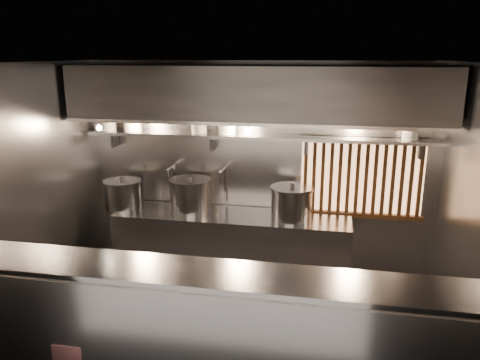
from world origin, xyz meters
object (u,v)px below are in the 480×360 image
(stock_pot_right, at_px, (291,203))
(heat_lamp, at_px, (97,123))
(stock_pot_left, at_px, (123,194))
(pendant_bulb, at_px, (248,131))
(stock_pot_mid, at_px, (190,195))

(stock_pot_right, bearing_deg, heat_lamp, -174.20)
(stock_pot_left, height_order, stock_pot_right, stock_pot_right)
(pendant_bulb, height_order, stock_pot_left, pendant_bulb)
(stock_pot_mid, bearing_deg, pendant_bulb, 2.91)
(pendant_bulb, distance_m, stock_pot_left, 1.87)
(pendant_bulb, xyz_separation_m, stock_pot_mid, (-0.75, -0.04, -0.84))
(stock_pot_mid, bearing_deg, heat_lamp, -163.50)
(pendant_bulb, xyz_separation_m, stock_pot_right, (0.56, -0.11, -0.85))
(heat_lamp, xyz_separation_m, pendant_bulb, (1.80, 0.35, -0.11))
(pendant_bulb, height_order, stock_pot_right, pendant_bulb)
(stock_pot_mid, xyz_separation_m, stock_pot_right, (1.31, -0.07, -0.01))
(heat_lamp, xyz_separation_m, stock_pot_right, (2.36, 0.24, -0.96))
(heat_lamp, relative_size, pendant_bulb, 1.87)
(stock_pot_right, bearing_deg, stock_pot_left, 179.52)
(heat_lamp, bearing_deg, stock_pot_mid, 16.50)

